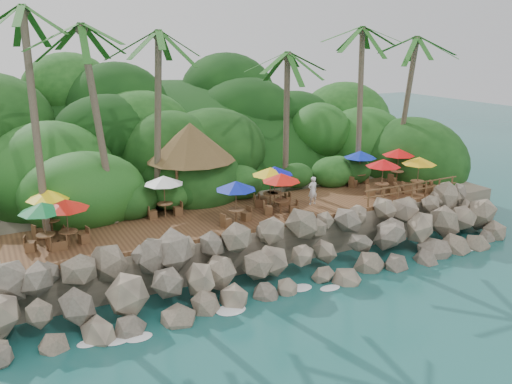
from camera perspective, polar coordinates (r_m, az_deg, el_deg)
ground at (r=25.67m, az=6.38°, el=-10.67°), size 140.00×140.00×0.00m
land_base at (r=38.64m, az=-6.95°, el=0.34°), size 32.00×25.20×2.10m
jungle_hill at (r=45.76m, az=-10.30°, el=1.36°), size 44.80×28.00×15.40m
seawall at (r=26.70m, az=4.04°, el=-6.78°), size 29.00×4.00×2.30m
terrace at (r=29.57m, az=0.00°, el=-2.23°), size 26.00×5.00×0.20m
jungle_foliage at (r=38.05m, az=-6.35°, el=-1.54°), size 44.00×16.00×12.00m
foam_line at (r=25.88m, az=6.01°, el=-10.35°), size 25.20×0.80×0.06m
palms at (r=30.64m, az=-1.52°, el=16.85°), size 29.83×6.90×12.03m
palapa at (r=31.01m, az=-7.06°, el=5.39°), size 5.24×5.24×4.60m
dining_clusters at (r=29.14m, az=0.49°, el=1.59°), size 24.26×5.22×2.29m
railing at (r=32.86m, az=16.45°, el=0.28°), size 7.20×0.10×1.00m
waiter at (r=30.62m, az=6.10°, el=0.15°), size 0.62×0.42×1.65m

